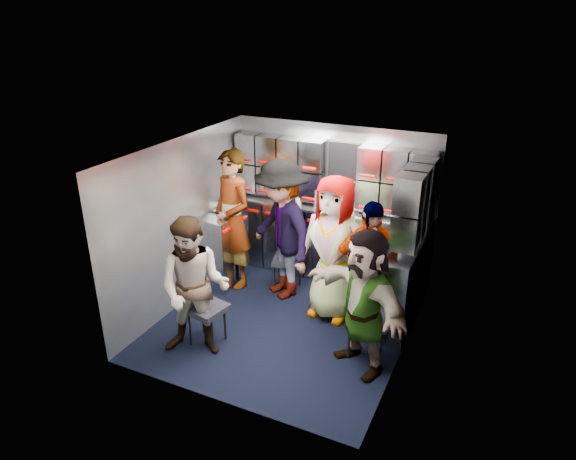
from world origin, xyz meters
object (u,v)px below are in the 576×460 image
at_px(attendant_arc_b, 281,230).
at_px(attendant_standing, 232,220).
at_px(jump_seat_center, 338,275).
at_px(attendant_arc_e, 364,301).
at_px(jump_seat_mid_right, 370,293).
at_px(jump_seat_near_left, 206,310).
at_px(jump_seat_mid_left, 287,262).
at_px(attendant_arc_a, 195,288).
at_px(attendant_arc_d, 368,267).
at_px(attendant_arc_c, 334,249).
at_px(jump_seat_near_right, 367,322).

bearing_deg(attendant_arc_b, attendant_standing, -144.67).
xyz_separation_m(jump_seat_center, attendant_arc_e, (0.62, -0.99, 0.33)).
bearing_deg(jump_seat_mid_right, jump_seat_near_left, -140.87).
xyz_separation_m(jump_seat_mid_left, attendant_arc_b, (0.00, -0.18, 0.53)).
height_order(jump_seat_mid_left, attendant_arc_b, attendant_arc_b).
height_order(jump_seat_mid_left, attendant_arc_a, attendant_arc_a).
bearing_deg(jump_seat_center, attendant_arc_d, -32.38).
height_order(jump_seat_mid_left, attendant_standing, attendant_standing).
relative_size(jump_seat_near_left, attendant_arc_c, 0.27).
height_order(jump_seat_near_right, attendant_arc_c, attendant_arc_c).
height_order(jump_seat_center, attendant_arc_d, attendant_arc_d).
bearing_deg(attendant_arc_e, attendant_arc_b, 177.98).
distance_m(jump_seat_center, attendant_arc_a, 1.87).
bearing_deg(attendant_arc_b, attendant_arc_a, -65.72).
distance_m(attendant_standing, attendant_arc_d, 1.95).
distance_m(jump_seat_near_left, attendant_arc_c, 1.62).
relative_size(jump_seat_center, attendant_arc_d, 0.32).
relative_size(attendant_standing, attendant_arc_b, 1.03).
distance_m(attendant_arc_d, attendant_arc_e, 0.72).
relative_size(jump_seat_mid_right, attendant_standing, 0.22).
distance_m(jump_seat_near_left, jump_seat_mid_right, 1.93).
xyz_separation_m(attendant_arc_b, attendant_arc_c, (0.77, -0.18, -0.02)).
height_order(jump_seat_near_right, attendant_arc_a, attendant_arc_a).
bearing_deg(attendant_arc_c, jump_seat_near_left, -125.85).
bearing_deg(attendant_arc_a, attendant_arc_c, 32.95).
height_order(jump_seat_near_right, attendant_arc_e, attendant_arc_e).
xyz_separation_m(attendant_standing, attendant_arc_e, (2.10, -0.98, -0.16)).
xyz_separation_m(jump_seat_near_left, jump_seat_near_right, (1.67, 0.52, -0.00)).
height_order(jump_seat_center, attendant_arc_a, attendant_arc_a).
relative_size(jump_seat_mid_right, attendant_arc_b, 0.23).
distance_m(jump_seat_near_right, attendant_arc_e, 0.40).
bearing_deg(attendant_arc_e, attendant_standing, -171.73).
relative_size(jump_seat_center, attendant_arc_c, 0.28).
bearing_deg(attendant_arc_c, attendant_standing, -179.98).
distance_m(jump_seat_mid_right, attendant_standing, 2.01).
xyz_separation_m(jump_seat_mid_left, attendant_standing, (-0.71, -0.19, 0.55)).
xyz_separation_m(attendant_arc_a, attendant_arc_d, (1.50, 1.22, 0.00)).
height_order(attendant_arc_d, attendant_arc_e, attendant_arc_d).
height_order(attendant_arc_a, attendant_arc_d, attendant_arc_d).
bearing_deg(jump_seat_mid_left, jump_seat_near_left, -100.56).
bearing_deg(jump_seat_near_left, attendant_arc_c, 47.43).
height_order(jump_seat_mid_left, jump_seat_near_right, jump_seat_near_right).
distance_m(jump_seat_center, attendant_arc_d, 0.63).
bearing_deg(jump_seat_near_right, jump_seat_mid_right, 103.91).
relative_size(attendant_standing, attendant_arc_e, 1.20).
height_order(jump_seat_near_right, attendant_arc_b, attendant_arc_b).
distance_m(attendant_arc_b, attendant_arc_d, 1.26).
bearing_deg(jump_seat_mid_right, attendant_arc_e, -78.85).
bearing_deg(jump_seat_near_left, attendant_arc_e, 11.44).
xyz_separation_m(jump_seat_near_left, jump_seat_mid_right, (1.50, 1.22, -0.05)).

